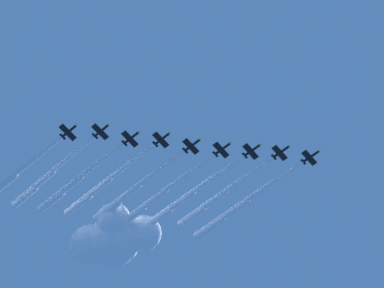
{
  "coord_description": "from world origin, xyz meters",
  "views": [
    {
      "loc": [
        0.09,
        -122.93,
        -53.99
      ],
      "look_at": [
        0.0,
        0.0,
        151.12
      ],
      "focal_mm": 51.99,
      "sensor_mm": 36.0,
      "label": 1
    }
  ],
  "objects": [
    {
      "name": "jet_lead",
      "position": [
        19.21,
        36.17,
        151.72
      ],
      "size": [
        56.08,
        50.45,
        3.81
      ],
      "color": "black"
    },
    {
      "name": "jet_port_inner",
      "position": [
        9.76,
        31.5,
        152.88
      ],
      "size": [
        50.66,
        46.05,
        3.86
      ],
      "color": "black"
    },
    {
      "name": "jet_starboard_outer",
      "position": [
        -54.56,
        21.01,
        149.96
      ],
      "size": [
        49.74,
        43.45,
        3.88
      ],
      "color": "black"
    },
    {
      "name": "jet_port_outer",
      "position": [
        -42.74,
        24.16,
        152.17
      ],
      "size": [
        51.49,
        45.56,
        3.84
      ],
      "color": "black"
    },
    {
      "name": "cloud_puff",
      "position": [
        -37.05,
        51.29,
        150.38
      ],
      "size": [
        43.6,
        31.85,
        27.56
      ],
      "color": "white"
    },
    {
      "name": "jet_port_mid",
      "position": [
        -17.71,
        28.82,
        149.59
      ],
      "size": [
        52.99,
        47.36,
        3.9
      ],
      "color": "black"
    },
    {
      "name": "jet_starboard_mid",
      "position": [
        -29.18,
        25.75,
        149.71
      ],
      "size": [
        50.6,
        45.3,
        3.82
      ],
      "color": "black"
    },
    {
      "name": "jet_starboard_inner",
      "position": [
        -5.59,
        30.93,
        151.22
      ],
      "size": [
        54.36,
        47.88,
        3.92
      ],
      "color": "black"
    },
    {
      "name": "jet_trail_port",
      "position": [
        -67.54,
        20.27,
        153.08
      ],
      "size": [
        49.67,
        45.07,
        3.86
      ],
      "color": "black"
    },
    {
      "name": "jet_trail_starboard",
      "position": [
        -84.53,
        20.71,
        149.46
      ],
      "size": [
        55.85,
        48.39,
        3.88
      ],
      "color": "black"
    }
  ]
}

